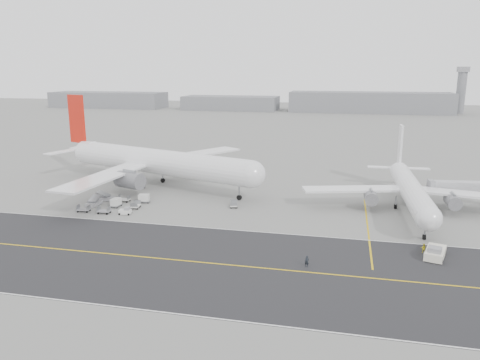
% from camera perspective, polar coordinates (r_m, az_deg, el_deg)
% --- Properties ---
extents(ground, '(700.00, 700.00, 0.00)m').
position_cam_1_polar(ground, '(91.43, -3.77, -5.41)').
color(ground, gray).
rests_on(ground, ground).
extents(taxiway, '(220.00, 59.00, 0.03)m').
position_cam_1_polar(taxiway, '(73.98, -4.00, -10.04)').
color(taxiway, '#2A292C').
rests_on(taxiway, ground).
extents(horizon_buildings, '(520.00, 28.00, 28.00)m').
position_cam_1_polar(horizon_buildings, '(344.21, 13.73, 8.05)').
color(horizon_buildings, gray).
rests_on(horizon_buildings, ground).
extents(control_tower, '(7.00, 7.00, 31.25)m').
position_cam_1_polar(control_tower, '(356.15, 25.36, 9.96)').
color(control_tower, gray).
rests_on(control_tower, ground).
extents(airliner_a, '(62.76, 61.60, 22.50)m').
position_cam_1_polar(airliner_a, '(121.62, -10.52, 2.27)').
color(airliner_a, white).
rests_on(airliner_a, ground).
extents(airliner_b, '(45.74, 46.28, 15.96)m').
position_cam_1_polar(airliner_b, '(105.68, 20.04, -1.02)').
color(airliner_b, white).
rests_on(airliner_b, ground).
extents(pushback_tug, '(4.24, 7.61, 2.15)m').
position_cam_1_polar(pushback_tug, '(81.54, 22.70, -8.16)').
color(pushback_tug, white).
rests_on(pushback_tug, ground).
extents(jet_bridge, '(14.83, 4.47, 5.54)m').
position_cam_1_polar(jet_bridge, '(113.86, 25.47, -0.92)').
color(jet_bridge, gray).
rests_on(jet_bridge, ground).
extents(gse_cluster, '(18.53, 17.98, 2.00)m').
position_cam_1_polar(gse_cluster, '(106.03, -15.02, -3.20)').
color(gse_cluster, '#9A9AA0').
rests_on(gse_cluster, ground).
extents(stray_dolly, '(2.05, 2.76, 1.52)m').
position_cam_1_polar(stray_dolly, '(102.23, -0.75, -3.34)').
color(stray_dolly, silver).
rests_on(stray_dolly, ground).
extents(ground_crew_a, '(0.70, 0.51, 1.80)m').
position_cam_1_polar(ground_crew_a, '(72.78, 8.15, -9.80)').
color(ground_crew_a, black).
rests_on(ground_crew_a, ground).
extents(ground_crew_b, '(0.85, 0.71, 1.59)m').
position_cam_1_polar(ground_crew_b, '(83.02, 21.46, -7.74)').
color(ground_crew_b, gold).
rests_on(ground_crew_b, ground).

